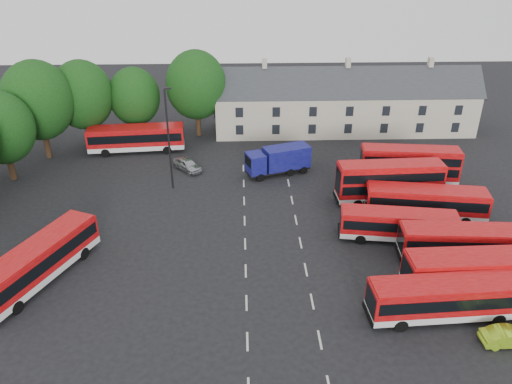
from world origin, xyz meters
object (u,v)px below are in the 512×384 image
bus_row_a (446,297)px  bus_dd_south (390,180)px  bus_west (37,260)px  lime_car (509,337)px  lamppost (169,137)px  silver_car (187,165)px  box_truck (279,159)px

bus_row_a → bus_dd_south: bearing=85.1°
bus_dd_south → bus_west: bearing=-161.2°
bus_dd_south → bus_west: (-31.23, -12.09, -0.52)m
lime_car → lamppost: (-25.47, 23.94, 5.33)m
bus_row_a → lamppost: (-21.98, 21.19, 4.08)m
bus_dd_south → lime_car: size_ratio=2.81×
bus_west → lamppost: 18.55m
lime_car → bus_dd_south: bearing=7.1°
bus_west → silver_car: size_ratio=2.81×
box_truck → bus_dd_south: bearing=-52.4°
bus_west → lime_car: 35.14m
lamppost → silver_car: bearing=75.3°
box_truck → lime_car: box_truck is taller
bus_west → lime_car: size_ratio=3.05×
silver_car → lime_car: size_ratio=1.08×
bus_dd_south → bus_west: 33.49m
lime_car → lamppost: 35.36m
box_truck → bus_row_a: bearing=-86.7°
bus_west → box_truck: size_ratio=1.52×
box_truck → lamppost: size_ratio=0.68×
bus_dd_south → lamppost: bearing=168.0°
silver_car → lime_car: silver_car is taller
silver_car → bus_west: bearing=-157.9°
silver_car → lime_car: bearing=-91.6°
bus_west → box_truck: bus_west is taller
lime_car → box_truck: bearing=25.5°
lime_car → lamppost: lamppost is taller
silver_car → box_truck: bearing=-49.1°
silver_car → lamppost: (-1.18, -4.52, 5.26)m
bus_dd_south → bus_west: bus_dd_south is taller
bus_dd_south → silver_car: bus_dd_south is taller
bus_dd_south → lamppost: (-22.52, 3.80, 3.48)m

